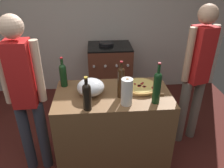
% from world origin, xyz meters
% --- Properties ---
extents(ground_plane, '(4.47, 3.02, 0.02)m').
position_xyz_m(ground_plane, '(0.00, 1.21, -0.01)').
color(ground_plane, '#511E19').
extents(kitchen_wall_rear, '(4.47, 0.10, 2.60)m').
position_xyz_m(kitchen_wall_rear, '(0.00, 2.47, 1.30)').
color(kitchen_wall_rear, beige).
rests_on(kitchen_wall_rear, ground_plane).
extents(counter, '(1.13, 0.64, 0.88)m').
position_xyz_m(counter, '(0.15, 0.67, 0.44)').
color(counter, brown).
rests_on(counter, ground_plane).
extents(cutting_board, '(0.40, 0.32, 0.02)m').
position_xyz_m(cutting_board, '(0.44, 0.74, 0.89)').
color(cutting_board, brown).
rests_on(cutting_board, counter).
extents(pizza, '(0.35, 0.35, 0.03)m').
position_xyz_m(pizza, '(0.44, 0.74, 0.91)').
color(pizza, tan).
rests_on(pizza, cutting_board).
extents(mixing_bowl, '(0.26, 0.26, 0.16)m').
position_xyz_m(mixing_bowl, '(-0.06, 0.66, 0.97)').
color(mixing_bowl, '#B2B2B7').
rests_on(mixing_bowl, counter).
extents(paper_towel_roll, '(0.10, 0.10, 0.25)m').
position_xyz_m(paper_towel_roll, '(0.26, 0.46, 1.01)').
color(paper_towel_roll, white).
rests_on(paper_towel_roll, counter).
extents(wine_bottle_clear, '(0.07, 0.07, 0.31)m').
position_xyz_m(wine_bottle_clear, '(-0.34, 0.86, 1.02)').
color(wine_bottle_clear, '#143819').
rests_on(wine_bottle_clear, counter).
extents(wine_bottle_green, '(0.07, 0.07, 0.39)m').
position_xyz_m(wine_bottle_green, '(0.53, 0.47, 1.05)').
color(wine_bottle_green, '#143819').
rests_on(wine_bottle_green, counter).
extents(wine_bottle_amber, '(0.07, 0.07, 0.31)m').
position_xyz_m(wine_bottle_amber, '(-0.09, 0.41, 1.02)').
color(wine_bottle_amber, black).
rests_on(wine_bottle_amber, counter).
extents(wine_bottle_dark, '(0.07, 0.07, 0.36)m').
position_xyz_m(wine_bottle_dark, '(0.22, 0.60, 1.05)').
color(wine_bottle_dark, '#331E0F').
rests_on(wine_bottle_dark, counter).
extents(stove, '(0.67, 0.58, 0.96)m').
position_xyz_m(stove, '(0.22, 2.07, 0.46)').
color(stove, brown).
rests_on(stove, ground_plane).
extents(person_in_stripes, '(0.38, 0.21, 1.66)m').
position_xyz_m(person_in_stripes, '(-0.67, 0.64, 0.95)').
color(person_in_stripes, '#383D4C').
rests_on(person_in_stripes, ground_plane).
extents(person_in_red, '(0.36, 0.25, 1.67)m').
position_xyz_m(person_in_red, '(1.12, 0.96, 0.96)').
color(person_in_red, slate).
rests_on(person_in_red, ground_plane).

